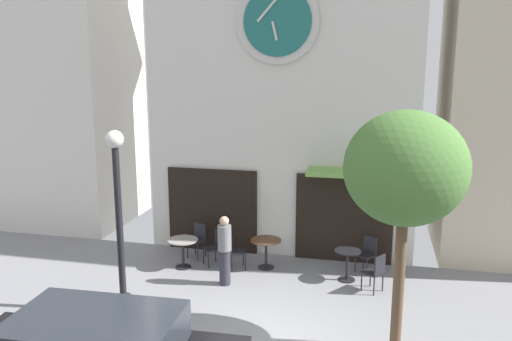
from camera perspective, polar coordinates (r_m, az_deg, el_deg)
clock_building at (r=14.76m, az=3.43°, el=14.96°), size 7.16×4.02×11.59m
neighbor_building_left at (r=18.30m, az=-22.61°, el=12.30°), size 5.56×3.51×11.16m
street_lamp at (r=10.98m, az=-14.73°, el=-5.53°), size 0.36×0.36×3.84m
street_tree at (r=9.25m, az=16.03°, el=0.07°), size 2.11×1.90×4.38m
cafe_table_center_left at (r=13.46m, az=-8.01°, el=-8.28°), size 0.77×0.77×0.75m
cafe_table_near_curb at (r=13.31m, az=1.11°, el=-8.39°), size 0.77×0.77×0.75m
cafe_table_leftmost at (r=12.80m, az=9.96°, el=-9.66°), size 0.63×0.63×0.76m
cafe_chair_right_end at (r=14.17m, az=-6.35°, el=-7.29°), size 0.50×0.50×0.90m
cafe_chair_mid_row at (r=13.39m, az=12.10°, el=-8.65°), size 0.56×0.56×0.90m
cafe_chair_near_lamp at (r=13.28m, az=-2.39°, el=-8.56°), size 0.53×0.53×0.90m
cafe_chair_curbside at (r=13.57m, az=-4.51°, el=-8.13°), size 0.56×0.56×0.90m
cafe_chair_under_awning at (r=12.30m, az=12.97°, el=-10.57°), size 0.56×0.56×0.90m
pedestrian_grey at (r=12.29m, az=-3.45°, el=-8.63°), size 0.34×0.34×1.67m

